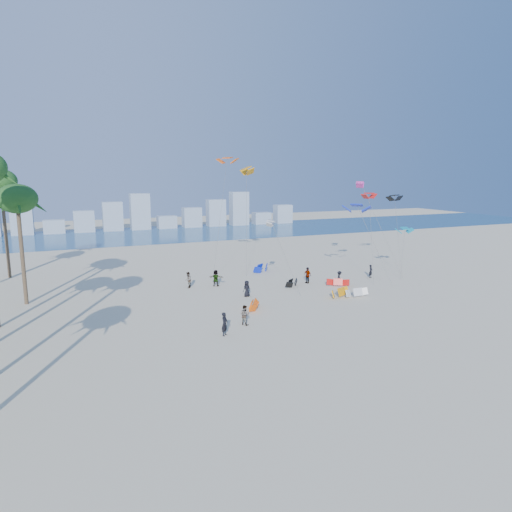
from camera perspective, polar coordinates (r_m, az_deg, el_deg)
name	(u,v)px	position (r m, az deg, el deg)	size (l,w,h in m)	color
ground	(305,359)	(33.12, 6.15, -12.66)	(220.00, 220.00, 0.00)	beige
ocean	(142,235)	(100.54, -14.15, 2.59)	(220.00, 220.00, 0.00)	navy
kitesurfer_near	(225,324)	(37.08, -3.95, -8.50)	(0.70, 0.46, 1.92)	black
kitesurfer_mid	(245,315)	(39.53, -1.45, -7.40)	(0.85, 0.66, 1.74)	gray
kitesurfers_far	(260,279)	(52.72, 0.51, -2.86)	(23.30, 7.06, 1.92)	black
grounded_kites	(306,285)	(51.85, 6.31, -3.67)	(15.21, 18.08, 0.97)	#F8590D
flying_kites	(323,189)	(58.63, 8.40, 8.34)	(27.88, 18.03, 15.36)	silver
distant_skyline	(129,217)	(109.89, -15.65, 4.77)	(85.00, 3.00, 8.40)	#9EADBF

